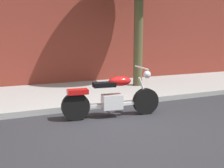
{
  "coord_description": "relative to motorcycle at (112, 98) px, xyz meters",
  "views": [
    {
      "loc": [
        -2.13,
        -4.66,
        1.78
      ],
      "look_at": [
        0.17,
        0.6,
        0.75
      ],
      "focal_mm": 42.74,
      "sensor_mm": 36.0,
      "label": 1
    }
  ],
  "objects": [
    {
      "name": "ground_plane",
      "position": [
        -0.17,
        -0.6,
        -0.44
      ],
      "size": [
        60.0,
        60.0,
        0.0
      ],
      "primitive_type": "plane",
      "color": "#28282D"
    },
    {
      "name": "sidewalk",
      "position": [
        -0.17,
        2.42,
        -0.37
      ],
      "size": [
        21.69,
        3.33,
        0.14
      ],
      "primitive_type": "cube",
      "color": "#989898",
      "rests_on": "ground"
    },
    {
      "name": "motorcycle",
      "position": [
        0.0,
        0.0,
        0.0
      ],
      "size": [
        2.23,
        0.71,
        1.1
      ],
      "color": "black",
      "rests_on": "ground"
    }
  ]
}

